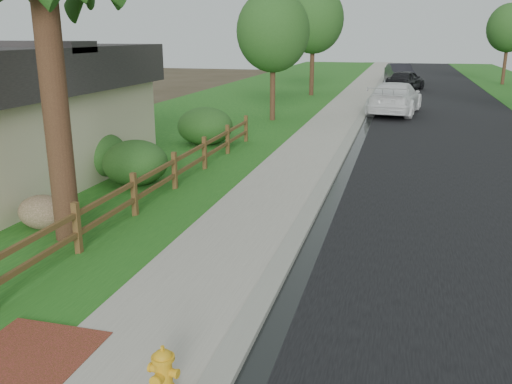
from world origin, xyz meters
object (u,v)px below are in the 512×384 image
(white_suv, at_px, (395,98))
(dark_car_mid, at_px, (406,80))
(ranch_fence, at_px, (156,180))
(fire_hydrant, at_px, (163,373))

(white_suv, xyz_separation_m, dark_car_mid, (0.53, 13.31, -0.08))
(dark_car_mid, bearing_deg, ranch_fence, 98.54)
(ranch_fence, bearing_deg, white_suv, 72.93)
(ranch_fence, relative_size, fire_hydrant, 25.73)
(ranch_fence, relative_size, dark_car_mid, 3.68)
(ranch_fence, distance_m, fire_hydrant, 8.09)
(fire_hydrant, height_order, white_suv, white_suv)
(white_suv, bearing_deg, dark_car_mid, -85.33)
(ranch_fence, relative_size, white_suv, 2.84)
(fire_hydrant, distance_m, dark_car_mid, 38.93)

